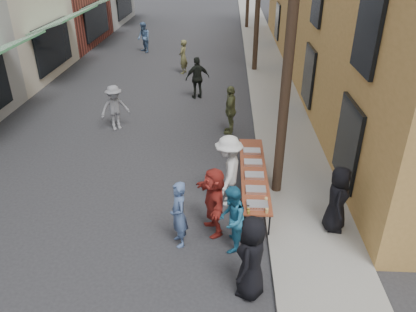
# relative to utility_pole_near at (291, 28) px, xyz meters

# --- Properties ---
(ground) EXTENTS (120.00, 120.00, 0.00)m
(ground) POSITION_rel_utility_pole_near_xyz_m (-4.30, -3.00, -4.50)
(ground) COLOR #28282B
(ground) RESTS_ON ground
(sidewalk) EXTENTS (2.20, 60.00, 0.10)m
(sidewalk) POSITION_rel_utility_pole_near_xyz_m (0.70, 12.00, -4.45)
(sidewalk) COLOR gray
(sidewalk) RESTS_ON ground
(utility_pole_near) EXTENTS (0.26, 0.26, 9.00)m
(utility_pole_near) POSITION_rel_utility_pole_near_xyz_m (0.00, 0.00, 0.00)
(utility_pole_near) COLOR #2D2116
(utility_pole_near) RESTS_ON ground
(serving_table) EXTENTS (0.70, 4.00, 0.75)m
(serving_table) POSITION_rel_utility_pole_near_xyz_m (-0.67, -0.14, -3.79)
(serving_table) COLOR brown
(serving_table) RESTS_ON ground
(catering_tray_sausage) EXTENTS (0.50, 0.33, 0.08)m
(catering_tray_sausage) POSITION_rel_utility_pole_near_xyz_m (-0.67, -1.79, -3.71)
(catering_tray_sausage) COLOR maroon
(catering_tray_sausage) RESTS_ON serving_table
(catering_tray_foil_b) EXTENTS (0.50, 0.33, 0.08)m
(catering_tray_foil_b) POSITION_rel_utility_pole_near_xyz_m (-0.67, -1.14, -3.71)
(catering_tray_foil_b) COLOR #B2B2B7
(catering_tray_foil_b) RESTS_ON serving_table
(catering_tray_buns) EXTENTS (0.50, 0.33, 0.08)m
(catering_tray_buns) POSITION_rel_utility_pole_near_xyz_m (-0.67, -0.44, -3.71)
(catering_tray_buns) COLOR tan
(catering_tray_buns) RESTS_ON serving_table
(catering_tray_foil_d) EXTENTS (0.50, 0.33, 0.08)m
(catering_tray_foil_d) POSITION_rel_utility_pole_near_xyz_m (-0.67, 0.26, -3.71)
(catering_tray_foil_d) COLOR #B2B2B7
(catering_tray_foil_d) RESTS_ON serving_table
(catering_tray_buns_end) EXTENTS (0.50, 0.33, 0.08)m
(catering_tray_buns_end) POSITION_rel_utility_pole_near_xyz_m (-0.67, 0.96, -3.71)
(catering_tray_buns_end) COLOR tan
(catering_tray_buns_end) RESTS_ON serving_table
(condiment_jar_a) EXTENTS (0.07, 0.07, 0.08)m
(condiment_jar_a) POSITION_rel_utility_pole_near_xyz_m (-0.89, -2.09, -3.71)
(condiment_jar_a) COLOR #A57F26
(condiment_jar_a) RESTS_ON serving_table
(condiment_jar_b) EXTENTS (0.07, 0.07, 0.08)m
(condiment_jar_b) POSITION_rel_utility_pole_near_xyz_m (-0.89, -1.99, -3.71)
(condiment_jar_b) COLOR #A57F26
(condiment_jar_b) RESTS_ON serving_table
(condiment_jar_c) EXTENTS (0.07, 0.07, 0.08)m
(condiment_jar_c) POSITION_rel_utility_pole_near_xyz_m (-0.89, -1.89, -3.71)
(condiment_jar_c) COLOR #A57F26
(condiment_jar_c) RESTS_ON serving_table
(cup_stack) EXTENTS (0.08, 0.08, 0.12)m
(cup_stack) POSITION_rel_utility_pole_near_xyz_m (-0.47, -2.04, -3.69)
(cup_stack) COLOR tan
(cup_stack) RESTS_ON serving_table
(guest_front_a) EXTENTS (0.86, 1.04, 1.82)m
(guest_front_a) POSITION_rel_utility_pole_near_xyz_m (-0.90, -3.71, -3.59)
(guest_front_a) COLOR black
(guest_front_a) RESTS_ON ground
(guest_front_b) EXTENTS (0.59, 0.70, 1.64)m
(guest_front_b) POSITION_rel_utility_pole_near_xyz_m (-2.48, -2.29, -3.68)
(guest_front_b) COLOR #4B6492
(guest_front_b) RESTS_ON ground
(guest_front_c) EXTENTS (0.72, 0.87, 1.63)m
(guest_front_c) POSITION_rel_utility_pole_near_xyz_m (-1.28, -2.40, -3.69)
(guest_front_c) COLOR #226A8E
(guest_front_c) RESTS_ON ground
(guest_front_d) EXTENTS (0.94, 1.38, 1.98)m
(guest_front_d) POSITION_rel_utility_pole_near_xyz_m (-1.36, -0.58, -3.51)
(guest_front_d) COLOR silver
(guest_front_d) RESTS_ON ground
(guest_front_e) EXTENTS (0.56, 1.10, 1.79)m
(guest_front_e) POSITION_rel_utility_pole_near_xyz_m (-1.31, 3.95, -3.60)
(guest_front_e) COLOR #575D36
(guest_front_e) RESTS_ON ground
(guest_queue_back) EXTENTS (0.97, 1.69, 1.73)m
(guest_queue_back) POSITION_rel_utility_pole_near_xyz_m (-1.70, -1.79, -3.63)
(guest_queue_back) COLOR #A02B23
(guest_queue_back) RESTS_ON ground
(server) EXTENTS (0.69, 0.91, 1.68)m
(server) POSITION_rel_utility_pole_near_xyz_m (1.20, -1.66, -3.56)
(server) COLOR black
(server) RESTS_ON sidewalk
(passerby_left) EXTENTS (1.26, 1.12, 1.69)m
(passerby_left) POSITION_rel_utility_pole_near_xyz_m (-5.56, 4.09, -3.65)
(passerby_left) COLOR gray
(passerby_left) RESTS_ON ground
(passerby_mid) EXTENTS (1.18, 0.82, 1.85)m
(passerby_mid) POSITION_rel_utility_pole_near_xyz_m (-2.76, 7.60, -3.57)
(passerby_mid) COLOR black
(passerby_mid) RESTS_ON ground
(passerby_right) EXTENTS (0.58, 0.73, 1.75)m
(passerby_right) POSITION_rel_utility_pole_near_xyz_m (-3.79, 11.39, -3.62)
(passerby_right) COLOR brown
(passerby_right) RESTS_ON ground
(passerby_far) EXTENTS (1.09, 1.13, 1.83)m
(passerby_far) POSITION_rel_utility_pole_near_xyz_m (-6.71, 15.81, -3.58)
(passerby_far) COLOR #5375A0
(passerby_far) RESTS_ON ground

